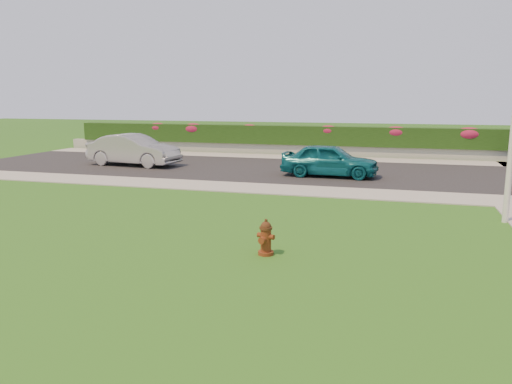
% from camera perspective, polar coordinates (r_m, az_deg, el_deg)
% --- Properties ---
extents(ground, '(120.00, 120.00, 0.00)m').
position_cam_1_polar(ground, '(9.62, -3.69, -9.49)').
color(ground, black).
rests_on(ground, ground).
extents(street_far, '(26.00, 8.00, 0.04)m').
position_cam_1_polar(street_far, '(24.12, -3.65, 2.82)').
color(street_far, black).
rests_on(street_far, ground).
extents(sidewalk_far, '(24.00, 2.00, 0.04)m').
position_cam_1_polar(sidewalk_far, '(19.98, -11.20, 1.00)').
color(sidewalk_far, gray).
rests_on(sidewalk_far, ground).
extents(sidewalk_beyond, '(34.00, 2.00, 0.04)m').
position_cam_1_polar(sidewalk_beyond, '(27.98, 7.61, 3.84)').
color(sidewalk_beyond, gray).
rests_on(sidewalk_beyond, ground).
extents(retaining_wall, '(34.00, 0.40, 0.60)m').
position_cam_1_polar(retaining_wall, '(29.42, 8.06, 4.71)').
color(retaining_wall, gray).
rests_on(retaining_wall, ground).
extents(hedge, '(32.00, 0.90, 1.10)m').
position_cam_1_polar(hedge, '(29.45, 8.13, 6.37)').
color(hedge, black).
rests_on(hedge, retaining_wall).
extents(fire_hydrant, '(0.41, 0.39, 0.78)m').
position_cam_1_polar(fire_hydrant, '(10.69, 1.11, -5.28)').
color(fire_hydrant, '#531B0C').
rests_on(fire_hydrant, ground).
extents(sedan_teal, '(4.11, 1.76, 1.38)m').
position_cam_1_polar(sedan_teal, '(21.33, 8.41, 3.63)').
color(sedan_teal, '#0C5762').
rests_on(sedan_teal, street_far).
extents(sedan_silver, '(4.78, 2.09, 1.53)m').
position_cam_1_polar(sedan_silver, '(25.34, -13.81, 4.70)').
color(sedan_silver, '#929499').
rests_on(sedan_silver, street_far).
extents(flower_clump_a, '(1.20, 0.77, 0.60)m').
position_cam_1_polar(flower_clump_a, '(32.63, -11.15, 7.24)').
color(flower_clump_a, '#A51C53').
rests_on(flower_clump_a, hedge).
extents(flower_clump_b, '(1.35, 0.87, 0.67)m').
position_cam_1_polar(flower_clump_b, '(31.59, -7.15, 7.20)').
color(flower_clump_b, '#A51C53').
rests_on(flower_clump_b, hedge).
extents(flower_clump_c, '(1.09, 0.70, 0.55)m').
position_cam_1_polar(flower_clump_c, '(30.34, -0.75, 7.23)').
color(flower_clump_c, '#A51C53').
rests_on(flower_clump_c, hedge).
extents(flower_clump_d, '(1.20, 0.77, 0.60)m').
position_cam_1_polar(flower_clump_d, '(29.32, 8.25, 6.96)').
color(flower_clump_d, '#A51C53').
rests_on(flower_clump_d, hedge).
extents(flower_clump_e, '(1.30, 0.84, 0.65)m').
position_cam_1_polar(flower_clump_e, '(29.04, 15.70, 6.60)').
color(flower_clump_e, '#A51C53').
rests_on(flower_clump_e, hedge).
extents(flower_clump_f, '(1.43, 0.92, 0.72)m').
position_cam_1_polar(flower_clump_f, '(29.26, 23.13, 6.12)').
color(flower_clump_f, '#A51C53').
rests_on(flower_clump_f, hedge).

